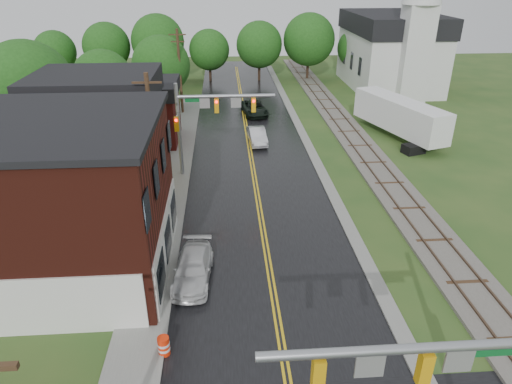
{
  "coord_description": "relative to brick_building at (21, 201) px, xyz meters",
  "views": [
    {
      "loc": [
        -2.16,
        -6.08,
        14.66
      ],
      "look_at": [
        -0.55,
        16.46,
        3.5
      ],
      "focal_mm": 32.0,
      "sensor_mm": 36.0,
      "label": 1
    }
  ],
  "objects": [
    {
      "name": "brick_building",
      "position": [
        0.0,
        0.0,
        0.0
      ],
      "size": [
        14.3,
        10.3,
        8.3
      ],
      "color": "#4A180F",
      "rests_on": "ground"
    },
    {
      "name": "semi_trailer",
      "position": [
        26.75,
        19.43,
        -1.98
      ],
      "size": [
        5.87,
        11.49,
        3.62
      ],
      "color": "black",
      "rests_on": "ground"
    },
    {
      "name": "suv_dark",
      "position": [
        13.64,
        27.87,
        -3.42
      ],
      "size": [
        3.01,
        5.48,
        1.45
      ],
      "primitive_type": "imported",
      "rotation": [
        0.0,
        0.0,
        0.12
      ],
      "color": "black",
      "rests_on": "ground"
    },
    {
      "name": "traffic_signal_far",
      "position": [
        9.01,
        12.0,
        0.82
      ],
      "size": [
        7.34,
        0.43,
        7.2
      ],
      "color": "gray",
      "rests_on": "ground"
    },
    {
      "name": "sedan_silver",
      "position": [
        13.28,
        18.82,
        -3.46
      ],
      "size": [
        1.73,
        4.27,
        1.38
      ],
      "primitive_type": "imported",
      "rotation": [
        0.0,
        0.0,
        0.07
      ],
      "color": "silver",
      "rests_on": "ground"
    },
    {
      "name": "main_road",
      "position": [
        12.48,
        15.0,
        -4.15
      ],
      "size": [
        10.0,
        90.0,
        0.02
      ],
      "primitive_type": "cube",
      "color": "black",
      "rests_on": "ground"
    },
    {
      "name": "traffic_signal_near",
      "position": [
        15.96,
        -13.0,
        0.82
      ],
      "size": [
        7.34,
        0.3,
        7.2
      ],
      "color": "gray",
      "rests_on": "ground"
    },
    {
      "name": "pickup_white",
      "position": [
        8.45,
        -1.5,
        -3.49
      ],
      "size": [
        2.2,
        4.71,
        1.33
      ],
      "primitive_type": "imported",
      "rotation": [
        0.0,
        0.0,
        -0.07
      ],
      "color": "silver",
      "rests_on": "ground"
    },
    {
      "name": "sidewalk_left",
      "position": [
        6.28,
        10.0,
        -4.15
      ],
      "size": [
        2.4,
        50.0,
        0.12
      ],
      "primitive_type": "cube",
      "color": "gray",
      "rests_on": "ground"
    },
    {
      "name": "curb_right",
      "position": [
        17.88,
        20.0,
        -4.15
      ],
      "size": [
        0.8,
        70.0,
        0.12
      ],
      "primitive_type": "cube",
      "color": "gray",
      "rests_on": "ground"
    },
    {
      "name": "tree_left_c",
      "position": [
        -1.36,
        24.9,
        0.36
      ],
      "size": [
        6.0,
        6.0,
        7.65
      ],
      "color": "black",
      "rests_on": "ground"
    },
    {
      "name": "tree_left_e",
      "position": [
        3.64,
        30.9,
        0.66
      ],
      "size": [
        6.4,
        6.4,
        8.16
      ],
      "color": "black",
      "rests_on": "ground"
    },
    {
      "name": "utility_pole_c",
      "position": [
        5.68,
        29.0,
        0.57
      ],
      "size": [
        1.8,
        0.28,
        9.0
      ],
      "color": "#382616",
      "rests_on": "ground"
    },
    {
      "name": "darkred_building",
      "position": [
        2.48,
        20.0,
        -1.95
      ],
      "size": [
        7.0,
        6.0,
        4.4
      ],
      "primitive_type": "cube",
      "color": "#3F0F0C",
      "rests_on": "ground"
    },
    {
      "name": "yellow_house",
      "position": [
        1.48,
        11.0,
        -0.95
      ],
      "size": [
        8.0,
        7.0,
        6.4
      ],
      "primitive_type": "cube",
      "color": "tan",
      "rests_on": "ground"
    },
    {
      "name": "railroad",
      "position": [
        22.48,
        20.0,
        -4.05
      ],
      "size": [
        3.2,
        80.0,
        0.3
      ],
      "color": "#59544C",
      "rests_on": "ground"
    },
    {
      "name": "tree_left_b",
      "position": [
        -5.36,
        16.9,
        1.57
      ],
      "size": [
        7.6,
        7.6,
        9.69
      ],
      "color": "black",
      "rests_on": "ground"
    },
    {
      "name": "construction_barrel",
      "position": [
        7.48,
        -6.61,
        -3.71
      ],
      "size": [
        0.56,
        0.56,
        0.89
      ],
      "primitive_type": "cylinder",
      "rotation": [
        0.0,
        0.0,
        -0.14
      ],
      "color": "red",
      "rests_on": "ground"
    },
    {
      "name": "utility_pole_b",
      "position": [
        5.68,
        7.0,
        0.57
      ],
      "size": [
        1.8,
        0.28,
        9.0
      ],
      "color": "#382616",
      "rests_on": "ground"
    },
    {
      "name": "church",
      "position": [
        32.48,
        38.74,
        1.68
      ],
      "size": [
        10.4,
        18.4,
        20.0
      ],
      "color": "silver",
      "rests_on": "ground"
    }
  ]
}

